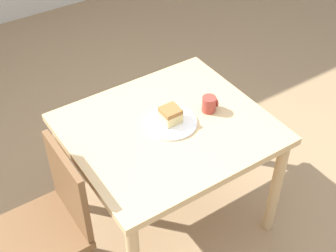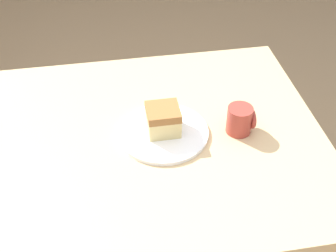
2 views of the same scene
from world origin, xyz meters
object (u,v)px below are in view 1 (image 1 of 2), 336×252
at_px(dining_table_near, 168,140).
at_px(chair_near_window, 50,223).
at_px(plate, 171,122).
at_px(coffee_mug, 209,104).
at_px(cake_slice, 170,115).

relative_size(dining_table_near, chair_near_window, 1.16).
xyz_separation_m(dining_table_near, chair_near_window, (-0.69, -0.03, -0.15)).
distance_m(chair_near_window, plate, 0.76).
height_order(dining_table_near, chair_near_window, chair_near_window).
bearing_deg(coffee_mug, cake_slice, 173.05).
relative_size(dining_table_near, plate, 3.71).
xyz_separation_m(cake_slice, coffee_mug, (0.23, -0.03, -0.01)).
height_order(chair_near_window, plate, chair_near_window).
height_order(dining_table_near, cake_slice, cake_slice).
xyz_separation_m(plate, cake_slice, (0.00, 0.00, 0.05)).
relative_size(chair_near_window, plate, 3.20).
relative_size(dining_table_near, cake_slice, 10.48).
bearing_deg(chair_near_window, coffee_mug, 91.21).
distance_m(cake_slice, coffee_mug, 0.23).
bearing_deg(plate, chair_near_window, -176.57).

